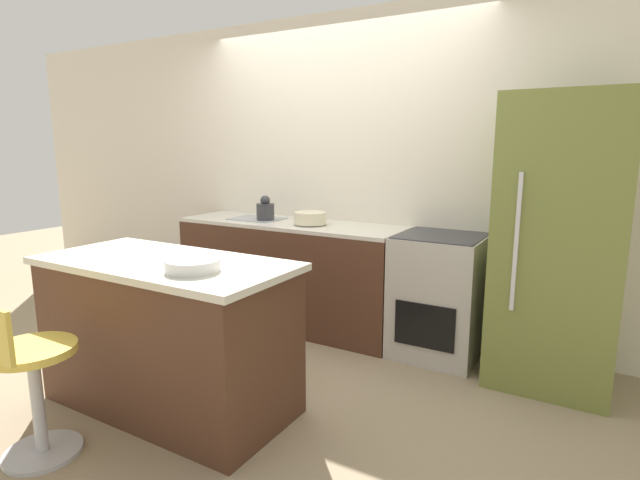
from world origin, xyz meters
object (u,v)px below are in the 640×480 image
(stool_chair, at_px, (29,380))
(kettle, at_px, (265,210))
(oven_range, at_px, (439,296))
(mixing_bowl, at_px, (310,218))
(refrigerator, at_px, (559,244))

(stool_chair, xyz_separation_m, kettle, (-0.20, 2.20, 0.57))
(oven_range, bearing_deg, kettle, -178.61)
(kettle, distance_m, mixing_bowl, 0.45)
(refrigerator, relative_size, stool_chair, 2.21)
(kettle, bearing_deg, oven_range, 1.39)
(oven_range, relative_size, kettle, 4.30)
(stool_chair, bearing_deg, oven_range, 59.29)
(kettle, xyz_separation_m, mixing_bowl, (0.45, -0.00, -0.04))
(refrigerator, xyz_separation_m, mixing_bowl, (-1.85, 0.00, 0.03))
(kettle, height_order, mixing_bowl, kettle)
(oven_range, xyz_separation_m, mixing_bowl, (-1.08, -0.04, 0.50))
(mixing_bowl, bearing_deg, oven_range, 1.96)
(stool_chair, bearing_deg, mixing_bowl, 83.47)
(kettle, bearing_deg, refrigerator, -0.06)
(oven_range, distance_m, refrigerator, 0.90)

